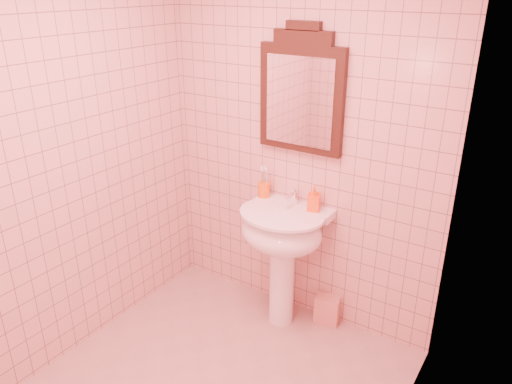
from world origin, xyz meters
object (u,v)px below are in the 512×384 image
Objects in this scene: soap_dispenser at (314,198)px; towel at (327,310)px; toothbrush_cup at (264,189)px; mirror at (301,94)px; pedestal_sink at (282,239)px.

soap_dispenser is 0.84× the size of towel.
toothbrush_cup is 0.40m from soap_dispenser.
toothbrush_cup reaches higher than soap_dispenser.
pedestal_sink is at bearing -90.00° from mirror.
mirror is (-0.00, 0.20, 0.94)m from pedestal_sink.
toothbrush_cup is (-0.24, -0.05, -0.69)m from mirror.
towel is (0.53, 0.02, -0.81)m from toothbrush_cup.
soap_dispenser is at bearing -22.91° from mirror.
mirror is 3.90× the size of towel.
mirror is at bearing 173.53° from towel.
pedestal_sink is 0.96m from mirror.
pedestal_sink reaches higher than towel.
toothbrush_cup is (-0.24, 0.15, 0.26)m from pedestal_sink.
mirror is at bearing 141.05° from soap_dispenser.
pedestal_sink is at bearing -32.53° from toothbrush_cup.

